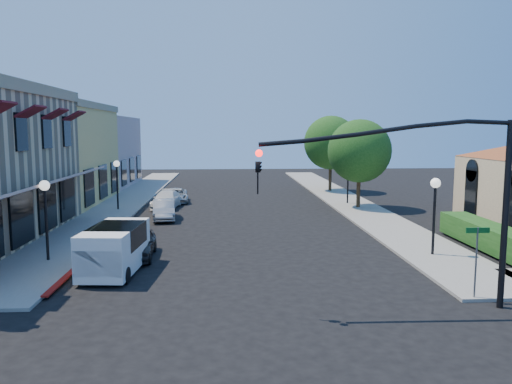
{
  "coord_description": "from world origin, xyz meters",
  "views": [
    {
      "loc": [
        -0.76,
        -13.51,
        5.68
      ],
      "look_at": [
        0.7,
        11.28,
        2.6
      ],
      "focal_mm": 35.0,
      "sensor_mm": 36.0,
      "label": 1
    }
  ],
  "objects": [
    {
      "name": "street_tree_a",
      "position": [
        8.8,
        22.0,
        4.19
      ],
      "size": [
        4.56,
        4.56,
        6.48
      ],
      "color": "black",
      "rests_on": "ground"
    },
    {
      "name": "parked_car_b",
      "position": [
        -4.8,
        18.26,
        0.63
      ],
      "size": [
        1.8,
        3.96,
        1.26
      ],
      "primitive_type": "imported",
      "rotation": [
        0.0,
        0.0,
        0.13
      ],
      "color": "#95979A",
      "rests_on": "ground"
    },
    {
      "name": "hedge",
      "position": [
        11.7,
        9.0,
        0.0
      ],
      "size": [
        1.4,
        8.0,
        1.1
      ],
      "primitive_type": "cube",
      "color": "#184513",
      "rests_on": "ground"
    },
    {
      "name": "lamppost_left_far",
      "position": [
        -8.5,
        22.0,
        2.74
      ],
      "size": [
        0.44,
        0.44,
        3.57
      ],
      "color": "black",
      "rests_on": "ground"
    },
    {
      "name": "lamppost_left_near",
      "position": [
        -8.5,
        8.0,
        2.74
      ],
      "size": [
        0.44,
        0.44,
        3.57
      ],
      "color": "black",
      "rests_on": "ground"
    },
    {
      "name": "white_van",
      "position": [
        -5.26,
        6.23,
        1.08
      ],
      "size": [
        2.16,
        4.36,
        1.87
      ],
      "color": "white",
      "rests_on": "ground"
    },
    {
      "name": "street_name_sign",
      "position": [
        7.5,
        2.2,
        1.7
      ],
      "size": [
        0.8,
        0.06,
        2.5
      ],
      "color": "#595B5E",
      "rests_on": "ground"
    },
    {
      "name": "pink_stucco_building",
      "position": [
        -15.5,
        38.0,
        3.5
      ],
      "size": [
        10.0,
        12.0,
        7.0
      ],
      "primitive_type": "cube",
      "color": "#D1A49E",
      "rests_on": "ground"
    },
    {
      "name": "lamppost_right_far",
      "position": [
        8.5,
        24.0,
        2.74
      ],
      "size": [
        0.44,
        0.44,
        3.57
      ],
      "color": "black",
      "rests_on": "ground"
    },
    {
      "name": "parked_car_a",
      "position": [
        -4.8,
        8.59,
        0.64
      ],
      "size": [
        1.69,
        3.83,
        1.28
      ],
      "primitive_type": "imported",
      "rotation": [
        0.0,
        0.0,
        0.05
      ],
      "color": "black",
      "rests_on": "ground"
    },
    {
      "name": "lamppost_right_near",
      "position": [
        8.5,
        8.0,
        2.74
      ],
      "size": [
        0.44,
        0.44,
        3.57
      ],
      "color": "black",
      "rests_on": "ground"
    },
    {
      "name": "parked_car_d",
      "position": [
        -4.8,
        26.0,
        0.55
      ],
      "size": [
        2.23,
        4.11,
        1.1
      ],
      "primitive_type": "imported",
      "rotation": [
        0.0,
        0.0,
        0.11
      ],
      "color": "#B3B6B8",
      "rests_on": "ground"
    },
    {
      "name": "signal_mast_arm",
      "position": [
        5.86,
        1.5,
        4.09
      ],
      "size": [
        8.01,
        0.39,
        6.0
      ],
      "color": "black",
      "rests_on": "ground"
    },
    {
      "name": "ground",
      "position": [
        0.0,
        0.0,
        0.0
      ],
      "size": [
        120.0,
        120.0,
        0.0
      ],
      "primitive_type": "plane",
      "color": "black",
      "rests_on": "ground"
    },
    {
      "name": "street_tree_b",
      "position": [
        8.8,
        32.0,
        4.54
      ],
      "size": [
        4.94,
        4.94,
        7.02
      ],
      "color": "black",
      "rests_on": "ground"
    },
    {
      "name": "sidewalk_left",
      "position": [
        -8.75,
        27.0,
        0.06
      ],
      "size": [
        3.5,
        50.0,
        0.12
      ],
      "primitive_type": "cube",
      "color": "gray",
      "rests_on": "ground"
    },
    {
      "name": "sidewalk_right",
      "position": [
        8.75,
        27.0,
        0.06
      ],
      "size": [
        3.5,
        50.0,
        0.12
      ],
      "primitive_type": "cube",
      "color": "gray",
      "rests_on": "ground"
    },
    {
      "name": "yellow_stucco_building",
      "position": [
        -15.5,
        26.0,
        3.8
      ],
      "size": [
        10.0,
        12.0,
        7.6
      ],
      "primitive_type": "cube",
      "color": "#D0B65D",
      "rests_on": "ground"
    },
    {
      "name": "parked_car_c",
      "position": [
        -5.21,
        23.05,
        0.62
      ],
      "size": [
        2.1,
        4.38,
        1.23
      ],
      "primitive_type": "imported",
      "rotation": [
        0.0,
        0.0,
        -0.09
      ],
      "color": "silver",
      "rests_on": "ground"
    },
    {
      "name": "curb_red_strip",
      "position": [
        -6.9,
        8.0,
        0.0
      ],
      "size": [
        0.25,
        10.0,
        0.06
      ],
      "primitive_type": "cube",
      "color": "maroon",
      "rests_on": "ground"
    }
  ]
}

